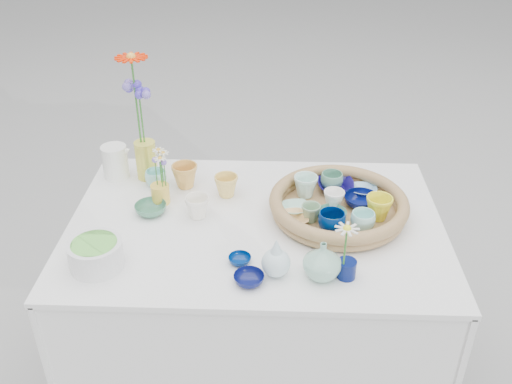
{
  "coord_description": "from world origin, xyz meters",
  "views": [
    {
      "loc": [
        0.06,
        -1.59,
        1.86
      ],
      "look_at": [
        0.0,
        0.02,
        0.87
      ],
      "focal_mm": 40.0,
      "sensor_mm": 36.0,
      "label": 1
    }
  ],
  "objects_px": {
    "bud_vase_seafoam": "(322,260)",
    "tall_vase_yellow": "(146,160)",
    "display_table": "(256,376)",
    "wicker_tray": "(338,206)"
  },
  "relations": [
    {
      "from": "display_table",
      "to": "wicker_tray",
      "type": "height_order",
      "value": "wicker_tray"
    },
    {
      "from": "display_table",
      "to": "tall_vase_yellow",
      "type": "xyz_separation_m",
      "value": [
        -0.42,
        0.29,
        0.84
      ]
    },
    {
      "from": "wicker_tray",
      "to": "bud_vase_seafoam",
      "type": "xyz_separation_m",
      "value": [
        -0.08,
        -0.33,
        0.02
      ]
    },
    {
      "from": "display_table",
      "to": "tall_vase_yellow",
      "type": "relative_size",
      "value": 8.5
    },
    {
      "from": "display_table",
      "to": "wicker_tray",
      "type": "xyz_separation_m",
      "value": [
        0.28,
        0.05,
        0.8
      ]
    },
    {
      "from": "bud_vase_seafoam",
      "to": "tall_vase_yellow",
      "type": "height_order",
      "value": "tall_vase_yellow"
    },
    {
      "from": "wicker_tray",
      "to": "tall_vase_yellow",
      "type": "xyz_separation_m",
      "value": [
        -0.7,
        0.24,
        0.04
      ]
    },
    {
      "from": "display_table",
      "to": "tall_vase_yellow",
      "type": "bearing_deg",
      "value": 146.04
    },
    {
      "from": "bud_vase_seafoam",
      "to": "display_table",
      "type": "bearing_deg",
      "value": 126.33
    },
    {
      "from": "display_table",
      "to": "tall_vase_yellow",
      "type": "distance_m",
      "value": 0.98
    }
  ]
}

